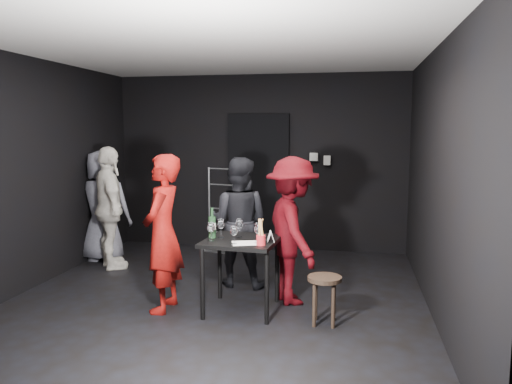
% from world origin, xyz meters
% --- Properties ---
extents(floor, '(4.50, 5.00, 0.02)m').
position_xyz_m(floor, '(0.00, 0.00, 0.00)').
color(floor, black).
rests_on(floor, ground).
extents(ceiling, '(4.50, 5.00, 0.02)m').
position_xyz_m(ceiling, '(0.00, 0.00, 2.70)').
color(ceiling, silver).
rests_on(ceiling, ground).
extents(wall_back, '(4.50, 0.04, 2.70)m').
position_xyz_m(wall_back, '(0.00, 2.50, 1.35)').
color(wall_back, black).
rests_on(wall_back, ground).
extents(wall_front, '(4.50, 0.04, 2.70)m').
position_xyz_m(wall_front, '(0.00, -2.50, 1.35)').
color(wall_front, black).
rests_on(wall_front, ground).
extents(wall_left, '(0.04, 5.00, 2.70)m').
position_xyz_m(wall_left, '(-2.25, 0.00, 1.35)').
color(wall_left, black).
rests_on(wall_left, ground).
extents(wall_right, '(0.04, 5.00, 2.70)m').
position_xyz_m(wall_right, '(2.25, 0.00, 1.35)').
color(wall_right, black).
rests_on(wall_right, ground).
extents(doorway, '(0.95, 0.10, 2.10)m').
position_xyz_m(doorway, '(0.00, 2.44, 1.05)').
color(doorway, black).
rests_on(doorway, ground).
extents(wallbox_upper, '(0.12, 0.06, 0.12)m').
position_xyz_m(wallbox_upper, '(0.85, 2.45, 1.45)').
color(wallbox_upper, '#B7B7B2').
rests_on(wallbox_upper, wall_back).
extents(wallbox_lower, '(0.10, 0.06, 0.14)m').
position_xyz_m(wallbox_lower, '(1.05, 2.45, 1.40)').
color(wallbox_lower, '#B7B7B2').
rests_on(wallbox_lower, wall_back).
extents(hand_truck, '(0.43, 0.36, 1.28)m').
position_xyz_m(hand_truck, '(-0.55, 2.22, 0.23)').
color(hand_truck, '#B2B2B7').
rests_on(hand_truck, floor).
extents(tasting_table, '(0.72, 0.72, 0.75)m').
position_xyz_m(tasting_table, '(0.34, -0.26, 0.65)').
color(tasting_table, black).
rests_on(tasting_table, floor).
extents(stool, '(0.33, 0.33, 0.47)m').
position_xyz_m(stool, '(1.20, -0.47, 0.37)').
color(stool, black).
rests_on(stool, floor).
extents(server_red, '(0.43, 0.64, 1.74)m').
position_xyz_m(server_red, '(-0.45, -0.39, 0.87)').
color(server_red, maroon).
rests_on(server_red, floor).
extents(woman_black, '(0.80, 0.48, 1.58)m').
position_xyz_m(woman_black, '(0.11, 0.58, 0.79)').
color(woman_black, black).
rests_on(woman_black, floor).
extents(man_maroon, '(0.91, 1.18, 1.66)m').
position_xyz_m(man_maroon, '(0.82, 0.10, 0.83)').
color(man_maroon, '#3A0307').
rests_on(man_maroon, floor).
extents(bystander_cream, '(1.05, 1.14, 1.79)m').
position_xyz_m(bystander_cream, '(-1.74, 0.96, 0.90)').
color(bystander_cream, white).
rests_on(bystander_cream, floor).
extents(bystander_grey, '(0.86, 0.54, 1.65)m').
position_xyz_m(bystander_grey, '(-2.02, 1.30, 0.83)').
color(bystander_grey, slate).
rests_on(bystander_grey, floor).
extents(tasting_mat, '(0.35, 0.28, 0.00)m').
position_xyz_m(tasting_mat, '(0.44, -0.42, 0.75)').
color(tasting_mat, white).
rests_on(tasting_mat, tasting_table).
extents(wine_glass_a, '(0.10, 0.10, 0.21)m').
position_xyz_m(wine_glass_a, '(0.06, -0.40, 0.86)').
color(wine_glass_a, white).
rests_on(wine_glass_a, tasting_table).
extents(wine_glass_b, '(0.09, 0.09, 0.22)m').
position_xyz_m(wine_glass_b, '(0.12, -0.23, 0.86)').
color(wine_glass_b, white).
rests_on(wine_glass_b, tasting_table).
extents(wine_glass_c, '(0.09, 0.09, 0.21)m').
position_xyz_m(wine_glass_c, '(0.30, -0.16, 0.86)').
color(wine_glass_c, white).
rests_on(wine_glass_c, tasting_table).
extents(wine_glass_d, '(0.10, 0.10, 0.20)m').
position_xyz_m(wine_glass_d, '(0.32, -0.49, 0.85)').
color(wine_glass_d, white).
rests_on(wine_glass_d, tasting_table).
extents(wine_glass_e, '(0.08, 0.08, 0.20)m').
position_xyz_m(wine_glass_e, '(0.54, -0.39, 0.85)').
color(wine_glass_e, white).
rests_on(wine_glass_e, tasting_table).
extents(wine_glass_f, '(0.10, 0.10, 0.19)m').
position_xyz_m(wine_glass_f, '(0.51, -0.27, 0.85)').
color(wine_glass_f, white).
rests_on(wine_glass_f, tasting_table).
extents(wine_bottle, '(0.08, 0.08, 0.31)m').
position_xyz_m(wine_bottle, '(0.03, -0.25, 0.87)').
color(wine_bottle, '#17311B').
rests_on(wine_bottle, tasting_table).
extents(breadstick_cup, '(0.09, 0.09, 0.28)m').
position_xyz_m(breadstick_cup, '(0.58, -0.48, 0.87)').
color(breadstick_cup, red).
rests_on(breadstick_cup, tasting_table).
extents(reserved_card, '(0.11, 0.15, 0.10)m').
position_xyz_m(reserved_card, '(0.63, -0.30, 0.80)').
color(reserved_card, white).
rests_on(reserved_card, tasting_table).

